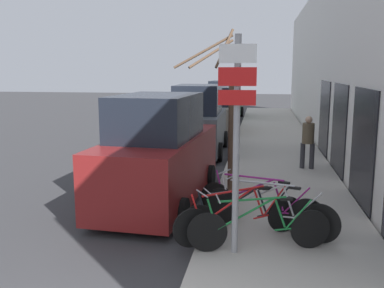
{
  "coord_description": "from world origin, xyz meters",
  "views": [
    {
      "loc": [
        2.02,
        -2.98,
        3.09
      ],
      "look_at": [
        0.64,
        5.58,
        1.56
      ],
      "focal_mm": 40.0,
      "sensor_mm": 36.0,
      "label": 1
    }
  ],
  "objects_px": {
    "parked_car_1": "(199,123)",
    "bicycle_1": "(240,217)",
    "pedestrian_near": "(308,138)",
    "street_tree": "(228,118)",
    "bicycle_2": "(244,214)",
    "bicycle_3": "(268,211)",
    "bicycle_0": "(259,227)",
    "parked_car_2": "(214,112)",
    "parked_car_3": "(225,101)",
    "signpost": "(236,134)",
    "parked_car_0": "(159,155)",
    "bicycle_4": "(259,206)"
  },
  "relations": [
    {
      "from": "bicycle_1",
      "to": "bicycle_2",
      "type": "distance_m",
      "value": 0.23
    },
    {
      "from": "bicycle_2",
      "to": "bicycle_3",
      "type": "bearing_deg",
      "value": -91.14
    },
    {
      "from": "bicycle_3",
      "to": "parked_car_2",
      "type": "height_order",
      "value": "parked_car_2"
    },
    {
      "from": "parked_car_0",
      "to": "parked_car_3",
      "type": "height_order",
      "value": "parked_car_0"
    },
    {
      "from": "bicycle_0",
      "to": "parked_car_0",
      "type": "bearing_deg",
      "value": 27.18
    },
    {
      "from": "bicycle_0",
      "to": "parked_car_2",
      "type": "distance_m",
      "value": 14.12
    },
    {
      "from": "signpost",
      "to": "street_tree",
      "type": "height_order",
      "value": "street_tree"
    },
    {
      "from": "bicycle_1",
      "to": "parked_car_0",
      "type": "relative_size",
      "value": 0.44
    },
    {
      "from": "parked_car_3",
      "to": "pedestrian_near",
      "type": "bearing_deg",
      "value": -71.62
    },
    {
      "from": "signpost",
      "to": "pedestrian_near",
      "type": "relative_size",
      "value": 2.2
    },
    {
      "from": "parked_car_1",
      "to": "parked_car_3",
      "type": "xyz_separation_m",
      "value": [
        -0.01,
        11.36,
        -0.05
      ]
    },
    {
      "from": "bicycle_2",
      "to": "street_tree",
      "type": "height_order",
      "value": "street_tree"
    },
    {
      "from": "bicycle_3",
      "to": "parked_car_3",
      "type": "height_order",
      "value": "parked_car_3"
    },
    {
      "from": "street_tree",
      "to": "pedestrian_near",
      "type": "bearing_deg",
      "value": 52.44
    },
    {
      "from": "pedestrian_near",
      "to": "street_tree",
      "type": "height_order",
      "value": "street_tree"
    },
    {
      "from": "bicycle_1",
      "to": "parked_car_1",
      "type": "height_order",
      "value": "parked_car_1"
    },
    {
      "from": "parked_car_3",
      "to": "street_tree",
      "type": "relative_size",
      "value": 1.15
    },
    {
      "from": "parked_car_2",
      "to": "street_tree",
      "type": "bearing_deg",
      "value": -84.57
    },
    {
      "from": "bicycle_2",
      "to": "bicycle_0",
      "type": "bearing_deg",
      "value": 178.16
    },
    {
      "from": "parked_car_1",
      "to": "parked_car_2",
      "type": "bearing_deg",
      "value": 89.01
    },
    {
      "from": "signpost",
      "to": "parked_car_1",
      "type": "relative_size",
      "value": 0.79
    },
    {
      "from": "bicycle_4",
      "to": "pedestrian_near",
      "type": "height_order",
      "value": "pedestrian_near"
    },
    {
      "from": "signpost",
      "to": "bicycle_4",
      "type": "distance_m",
      "value": 1.98
    },
    {
      "from": "signpost",
      "to": "parked_car_0",
      "type": "height_order",
      "value": "signpost"
    },
    {
      "from": "parked_car_3",
      "to": "street_tree",
      "type": "distance_m",
      "value": 16.78
    },
    {
      "from": "parked_car_2",
      "to": "parked_car_3",
      "type": "xyz_separation_m",
      "value": [
        -0.02,
        6.09,
        0.07
      ]
    },
    {
      "from": "bicycle_3",
      "to": "pedestrian_near",
      "type": "bearing_deg",
      "value": 8.81
    },
    {
      "from": "signpost",
      "to": "parked_car_3",
      "type": "relative_size",
      "value": 0.78
    },
    {
      "from": "bicycle_4",
      "to": "parked_car_1",
      "type": "relative_size",
      "value": 0.54
    },
    {
      "from": "bicycle_0",
      "to": "signpost",
      "type": "bearing_deg",
      "value": 98.29
    },
    {
      "from": "bicycle_1",
      "to": "bicycle_3",
      "type": "xyz_separation_m",
      "value": [
        0.48,
        0.41,
        0.01
      ]
    },
    {
      "from": "bicycle_0",
      "to": "parked_car_1",
      "type": "xyz_separation_m",
      "value": [
        -2.26,
        8.66,
        0.59
      ]
    },
    {
      "from": "signpost",
      "to": "bicycle_1",
      "type": "distance_m",
      "value": 1.65
    },
    {
      "from": "street_tree",
      "to": "parked_car_2",
      "type": "bearing_deg",
      "value": 97.86
    },
    {
      "from": "parked_car_0",
      "to": "parked_car_1",
      "type": "bearing_deg",
      "value": 93.43
    },
    {
      "from": "bicycle_1",
      "to": "parked_car_3",
      "type": "relative_size",
      "value": 0.48
    },
    {
      "from": "bicycle_2",
      "to": "parked_car_0",
      "type": "height_order",
      "value": "parked_car_0"
    },
    {
      "from": "bicycle_2",
      "to": "parked_car_3",
      "type": "xyz_separation_m",
      "value": [
        -2.0,
        19.41,
        0.56
      ]
    },
    {
      "from": "pedestrian_near",
      "to": "parked_car_0",
      "type": "bearing_deg",
      "value": 52.27
    },
    {
      "from": "parked_car_1",
      "to": "bicycle_1",
      "type": "bearing_deg",
      "value": -77.71
    },
    {
      "from": "pedestrian_near",
      "to": "street_tree",
      "type": "distance_m",
      "value": 3.66
    },
    {
      "from": "bicycle_1",
      "to": "parked_car_2",
      "type": "distance_m",
      "value": 13.68
    },
    {
      "from": "bicycle_2",
      "to": "bicycle_3",
      "type": "distance_m",
      "value": 0.46
    },
    {
      "from": "bicycle_3",
      "to": "pedestrian_near",
      "type": "height_order",
      "value": "pedestrian_near"
    },
    {
      "from": "bicycle_3",
      "to": "parked_car_2",
      "type": "bearing_deg",
      "value": 32.11
    },
    {
      "from": "bicycle_0",
      "to": "bicycle_3",
      "type": "bearing_deg",
      "value": -24.35
    },
    {
      "from": "parked_car_0",
      "to": "bicycle_1",
      "type": "bearing_deg",
      "value": -45.01
    },
    {
      "from": "bicycle_3",
      "to": "parked_car_3",
      "type": "relative_size",
      "value": 0.54
    },
    {
      "from": "bicycle_1",
      "to": "bicycle_2",
      "type": "height_order",
      "value": "bicycle_1"
    },
    {
      "from": "bicycle_1",
      "to": "pedestrian_near",
      "type": "relative_size",
      "value": 1.36
    }
  ]
}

